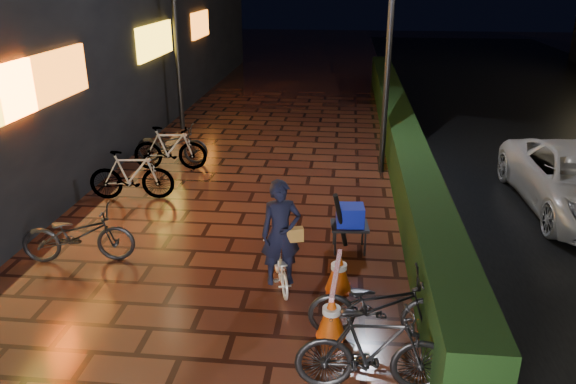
# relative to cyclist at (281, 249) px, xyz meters

# --- Properties ---
(ground) EXTENTS (80.00, 80.00, 0.00)m
(ground) POSITION_rel_cyclist_xyz_m (-1.03, -0.68, -0.63)
(ground) COLOR #381911
(ground) RESTS_ON ground
(hedge) EXTENTS (0.70, 20.00, 1.00)m
(hedge) POSITION_rel_cyclist_xyz_m (2.27, 7.32, -0.13)
(hedge) COLOR black
(hedge) RESTS_ON ground
(lamp_post_hedge) EXTENTS (0.46, 0.25, 4.96)m
(lamp_post_hedge) POSITION_rel_cyclist_xyz_m (1.74, 5.35, 2.10)
(lamp_post_hedge) COLOR black
(lamp_post_hedge) RESTS_ON ground
(lamp_post_sf) EXTENTS (0.49, 0.25, 5.24)m
(lamp_post_sf) POSITION_rel_cyclist_xyz_m (-3.97, 8.64, 2.25)
(lamp_post_sf) COLOR black
(lamp_post_sf) RESTS_ON ground
(cyclist) EXTENTS (0.72, 1.25, 1.70)m
(cyclist) POSITION_rel_cyclist_xyz_m (0.00, 0.00, 0.00)
(cyclist) COLOR white
(cyclist) RESTS_ON ground
(traffic_barrier) EXTENTS (0.46, 1.54, 0.62)m
(traffic_barrier) POSITION_rel_cyclist_xyz_m (0.82, -0.57, -0.32)
(traffic_barrier) COLOR #DE4C0B
(traffic_barrier) RESTS_ON ground
(cart_assembly) EXTENTS (0.65, 0.68, 1.16)m
(cart_assembly) POSITION_rel_cyclist_xyz_m (0.99, 1.28, -0.04)
(cart_assembly) COLOR black
(cart_assembly) RESTS_ON ground
(parked_bikes_storefront) EXTENTS (1.99, 5.84, 1.04)m
(parked_bikes_storefront) POSITION_rel_cyclist_xyz_m (-3.33, 3.50, -0.14)
(parked_bikes_storefront) COLOR black
(parked_bikes_storefront) RESTS_ON ground
(parked_bikes_hedge) EXTENTS (1.88, 1.64, 1.04)m
(parked_bikes_hedge) POSITION_rel_cyclist_xyz_m (1.32, -1.55, -0.14)
(parked_bikes_hedge) COLOR black
(parked_bikes_hedge) RESTS_ON ground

